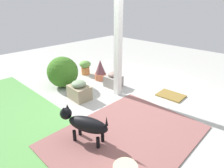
% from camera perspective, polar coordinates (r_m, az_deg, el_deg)
% --- Properties ---
extents(ground_plane, '(12.00, 12.00, 0.00)m').
position_cam_1_polar(ground_plane, '(4.15, 2.02, -5.56)').
color(ground_plane, '#AEAEA8').
extents(brick_path, '(1.80, 2.40, 0.02)m').
position_cam_1_polar(brick_path, '(3.23, 4.29, -15.04)').
color(brick_path, '#865350').
rests_on(brick_path, ground).
extents(porch_pillar, '(0.13, 0.13, 2.38)m').
position_cam_1_polar(porch_pillar, '(4.13, 1.81, 12.02)').
color(porch_pillar, white).
rests_on(porch_pillar, ground).
extents(stone_planter_nearest, '(0.37, 0.37, 0.38)m').
position_cam_1_polar(stone_planter_nearest, '(4.85, 0.40, 1.23)').
color(stone_planter_nearest, gray).
rests_on(stone_planter_nearest, ground).
extents(stone_planter_mid, '(0.50, 0.39, 0.43)m').
position_cam_1_polar(stone_planter_mid, '(4.29, -9.65, -1.93)').
color(stone_planter_mid, gray).
rests_on(stone_planter_mid, ground).
extents(round_shrub, '(0.76, 0.76, 0.76)m').
position_cam_1_polar(round_shrub, '(4.93, -14.34, 3.45)').
color(round_shrub, '#376A20').
rests_on(round_shrub, ground).
extents(terracotta_pot_spiky, '(0.31, 0.31, 0.55)m').
position_cam_1_polar(terracotta_pot_spiky, '(5.25, -3.46, 4.03)').
color(terracotta_pot_spiky, '#C16746').
rests_on(terracotta_pot_spiky, ground).
extents(terracotta_pot_broad, '(0.33, 0.33, 0.41)m').
position_cam_1_polar(terracotta_pot_broad, '(5.70, -7.90, 5.13)').
color(terracotta_pot_broad, '#C2723D').
rests_on(terracotta_pot_broad, ground).
extents(dog, '(0.79, 0.44, 0.55)m').
position_cam_1_polar(dog, '(2.98, -8.14, -11.44)').
color(dog, black).
rests_on(dog, ground).
extents(doormat, '(0.58, 0.46, 0.03)m').
position_cam_1_polar(doormat, '(4.61, 16.97, -3.25)').
color(doormat, olive).
rests_on(doormat, ground).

